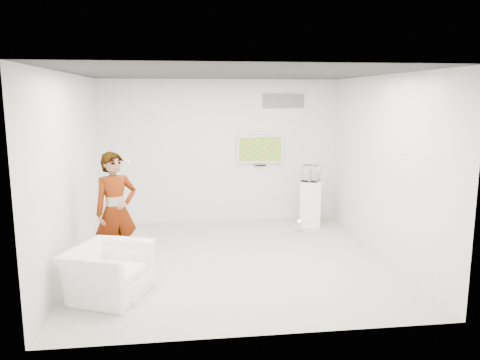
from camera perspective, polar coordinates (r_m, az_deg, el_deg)
The scene contains 10 objects.
room at distance 7.43m, azimuth -0.84°, elevation 1.25°, with size 5.01×5.01×3.00m.
tv at distance 9.95m, azimuth 2.45°, elevation 3.82°, with size 1.00×0.08×0.60m, color silver.
logo_decal at distance 10.02m, azimuth 5.31°, elevation 9.56°, with size 0.90×0.02×0.30m, color slate.
person at distance 7.45m, azimuth -14.89°, elevation -3.68°, with size 0.67×0.44×1.83m, color white.
armchair at distance 6.61m, azimuth -15.80°, elevation -10.71°, with size 1.05×0.92×0.68m, color white.
pedestal at distance 9.75m, azimuth 8.52°, elevation -2.86°, with size 0.46×0.46×0.94m, color white.
floor_uplight at distance 9.34m, azimuth 7.25°, elevation -5.62°, with size 0.16×0.16×0.25m, color white.
vitrine at distance 9.63m, azimuth 8.61°, elevation 0.82°, with size 0.32×0.32×0.32m, color white.
console at distance 9.64m, azimuth 8.61°, elevation 0.51°, with size 0.05×0.16×0.22m, color white.
wii_remote at distance 7.54m, azimuth -13.77°, elevation 2.20°, with size 0.04×0.15×0.04m, color white.
Camera 1 is at (-0.82, -7.30, 2.66)m, focal length 35.00 mm.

